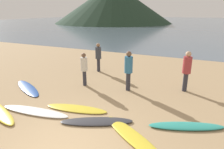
# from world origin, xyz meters

# --- Properties ---
(ground_plane) EXTENTS (120.00, 120.00, 0.20)m
(ground_plane) POSITION_xyz_m (0.00, 10.00, -0.10)
(ground_plane) COLOR tan
(ground_plane) RESTS_ON ground
(ocean_water) EXTENTS (140.00, 100.00, 0.01)m
(ocean_water) POSITION_xyz_m (0.00, 62.25, 0.00)
(ocean_water) COLOR slate
(ocean_water) RESTS_ON ground
(headland_hill) EXTENTS (33.37, 33.37, 10.89)m
(headland_hill) POSITION_xyz_m (-21.98, 51.87, 5.44)
(headland_hill) COLOR #1E3323
(headland_hill) RESTS_ON ground
(surfboard_0) EXTENTS (2.53, 1.69, 0.07)m
(surfboard_0) POSITION_xyz_m (-4.15, 2.80, 0.03)
(surfboard_0) COLOR #1E479E
(surfboard_0) RESTS_ON ground
(surfboard_2) EXTENTS (2.73, 0.84, 0.09)m
(surfboard_2) POSITION_xyz_m (-2.14, 1.22, 0.04)
(surfboard_2) COLOR white
(surfboard_2) RESTS_ON ground
(surfboard_3) EXTENTS (2.41, 0.98, 0.07)m
(surfboard_3) POSITION_xyz_m (-0.93, 2.03, 0.03)
(surfboard_3) COLOR yellow
(surfboard_3) RESTS_ON ground
(surfboard_4) EXTENTS (2.35, 1.51, 0.09)m
(surfboard_4) POSITION_xyz_m (0.20, 1.54, 0.05)
(surfboard_4) COLOR #333338
(surfboard_4) RESTS_ON ground
(surfboard_5) EXTENTS (2.51, 1.92, 0.09)m
(surfboard_5) POSITION_xyz_m (1.55, 1.23, 0.05)
(surfboard_5) COLOR yellow
(surfboard_5) RESTS_ON ground
(surfboard_6) EXTENTS (2.33, 1.33, 0.09)m
(surfboard_6) POSITION_xyz_m (2.86, 2.46, 0.05)
(surfboard_6) COLOR teal
(surfboard_6) RESTS_ON ground
(person_0) EXTENTS (0.36, 0.36, 1.80)m
(person_0) POSITION_xyz_m (0.15, 4.59, 1.06)
(person_0) COLOR #2D2D38
(person_0) RESTS_ON ground
(person_1) EXTENTS (0.34, 0.34, 1.68)m
(person_1) POSITION_xyz_m (-2.47, 6.62, 0.99)
(person_1) COLOR #2D2D38
(person_1) RESTS_ON ground
(person_2) EXTENTS (0.32, 0.32, 1.59)m
(person_2) POSITION_xyz_m (-1.97, 4.29, 0.94)
(person_2) COLOR #2D2D38
(person_2) RESTS_ON ground
(person_3) EXTENTS (0.37, 0.37, 1.82)m
(person_3) POSITION_xyz_m (2.50, 5.55, 1.07)
(person_3) COLOR #2D2D38
(person_3) RESTS_ON ground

